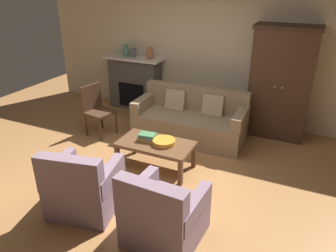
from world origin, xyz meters
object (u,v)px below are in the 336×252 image
object	(u,v)px
book_stack	(148,137)
armchair_near_right	(163,216)
armoire	(281,83)
coffee_table	(156,146)
mantel_vase_jade	(126,51)
fireplace	(135,83)
fruit_bowl	(164,142)
couch	(191,121)
mantel_vase_terracotta	(150,53)
armchair_near_left	(84,188)
mantel_vase_slate	(133,53)
side_chair_wooden	(96,107)

from	to	relation	value
book_stack	armchair_near_right	world-z (taller)	armchair_near_right
armoire	coffee_table	bearing A→B (deg)	-126.34
mantel_vase_jade	armchair_near_right	xyz separation A→B (m)	(2.45, -3.30, -0.92)
fireplace	armchair_near_right	distance (m)	4.02
fruit_bowl	mantel_vase_jade	bearing A→B (deg)	132.55
armchair_near_right	coffee_table	bearing A→B (deg)	120.07
couch	mantel_vase_terracotta	xyz separation A→B (m)	(-1.23, 0.83, 0.92)
fruit_bowl	armchair_near_right	world-z (taller)	armchair_near_right
armchair_near_left	armchair_near_right	distance (m)	1.09
book_stack	mantel_vase_jade	size ratio (longest dim) A/B	1.12
armoire	mantel_vase_terracotta	bearing A→B (deg)	178.66
mantel_vase_jade	fruit_bowl	bearing A→B (deg)	-47.45
mantel_vase_terracotta	armchair_near_right	size ratio (longest dim) A/B	0.26
mantel_vase_slate	couch	bearing A→B (deg)	-27.23
side_chair_wooden	book_stack	bearing A→B (deg)	-23.79
fireplace	mantel_vase_terracotta	distance (m)	0.77
book_stack	armchair_near_right	xyz separation A→B (m)	(0.89, -1.31, -0.16)
book_stack	mantel_vase_terracotta	bearing A→B (deg)	116.69
fireplace	side_chair_wooden	size ratio (longest dim) A/B	1.40
fireplace	coffee_table	distance (m)	2.54
armchair_near_left	side_chair_wooden	xyz separation A→B (m)	(-1.16, 1.86, 0.20)
mantel_vase_slate	armchair_near_left	xyz separation A→B (m)	(1.17, -3.25, -0.89)
fruit_bowl	mantel_vase_slate	world-z (taller)	mantel_vase_slate
armchair_near_right	side_chair_wooden	world-z (taller)	side_chair_wooden
armoire	mantel_vase_jade	xyz separation A→B (m)	(-3.13, 0.06, 0.27)
armoire	fruit_bowl	bearing A→B (deg)	-124.07
couch	armchair_near_left	world-z (taller)	armchair_near_left
mantel_vase_jade	coffee_table	bearing A→B (deg)	-49.73
book_stack	mantel_vase_jade	xyz separation A→B (m)	(-1.56, 1.99, 0.76)
couch	armchair_near_right	distance (m)	2.55
fruit_bowl	side_chair_wooden	bearing A→B (deg)	159.68
fruit_bowl	mantel_vase_jade	size ratio (longest dim) A/B	1.43
book_stack	mantel_vase_terracotta	world-z (taller)	mantel_vase_terracotta
fireplace	mantel_vase_jade	world-z (taller)	mantel_vase_jade
couch	mantel_vase_jade	world-z (taller)	mantel_vase_jade
mantel_vase_jade	mantel_vase_terracotta	xyz separation A→B (m)	(0.56, 0.00, -0.00)
mantel_vase_jade	mantel_vase_slate	world-z (taller)	mantel_vase_jade
coffee_table	mantel_vase_terracotta	world-z (taller)	mantel_vase_terracotta
book_stack	mantel_vase_slate	distance (m)	2.53
fireplace	mantel_vase_slate	bearing A→B (deg)	-90.00
coffee_table	armchair_near_left	bearing A→B (deg)	-105.51
book_stack	armchair_near_right	size ratio (longest dim) A/B	0.30
mantel_vase_jade	mantel_vase_terracotta	world-z (taller)	mantel_vase_jade
couch	mantel_vase_jade	bearing A→B (deg)	155.16
armoire	armchair_near_right	size ratio (longest dim) A/B	2.20
mantel_vase_terracotta	armchair_near_left	xyz separation A→B (m)	(0.79, -3.25, -0.92)
armoire	mantel_vase_jade	world-z (taller)	armoire
fruit_bowl	mantel_vase_slate	xyz separation A→B (m)	(-1.65, 1.99, 0.75)
book_stack	side_chair_wooden	bearing A→B (deg)	156.21
fruit_bowl	couch	bearing A→B (deg)	91.72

